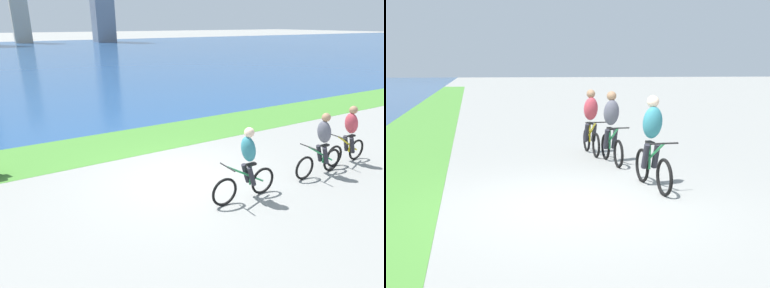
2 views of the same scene
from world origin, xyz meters
The scene contains 4 objects.
ground_plane centered at (0.00, 0.00, 0.00)m, with size 300.00×300.00×0.00m, color gray.
cyclist_lead centered at (0.76, -1.61, 0.84)m, with size 1.74×0.52×1.70m.
cyclist_trailing centered at (3.26, -1.58, 0.83)m, with size 1.67×0.52×1.67m.
cyclist_distant_rear centered at (4.57, -1.42, 0.83)m, with size 1.60×0.52×1.66m.
Camera 2 is at (-7.40, 1.60, 2.13)m, focal length 45.40 mm.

